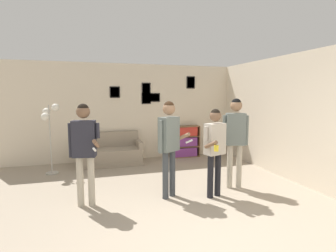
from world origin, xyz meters
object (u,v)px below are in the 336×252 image
at_px(bottle_on_floor, 90,169).
at_px(floor_lamp, 49,121).
at_px(person_watcher_holding_cup, 215,144).
at_px(bookshelf, 184,142).
at_px(couch, 110,153).
at_px(person_player_foreground_left, 84,144).
at_px(person_spectator_near_bookshelf, 235,133).
at_px(person_player_foreground_center, 169,139).

bearing_deg(bottle_on_floor, floor_lamp, 166.10).
bearing_deg(person_watcher_holding_cup, bookshelf, 80.08).
height_order(couch, person_player_foreground_left, person_player_foreground_left).
height_order(person_watcher_holding_cup, bottle_on_floor, person_watcher_holding_cup).
height_order(person_watcher_holding_cup, person_spectator_near_bookshelf, person_spectator_near_bookshelf).
height_order(person_player_foreground_left, person_watcher_holding_cup, person_player_foreground_left).
xyz_separation_m(floor_lamp, bottle_on_floor, (0.85, -0.21, -1.14)).
bearing_deg(person_spectator_near_bookshelf, person_watcher_holding_cup, -152.87).
relative_size(bookshelf, person_player_foreground_center, 0.54).
bearing_deg(person_player_foreground_left, floor_lamp, 110.65).
bearing_deg(person_player_foreground_center, couch, 107.60).
xyz_separation_m(couch, bookshelf, (2.16, 0.20, 0.18)).
height_order(floor_lamp, person_player_foreground_center, person_player_foreground_center).
relative_size(bookshelf, person_watcher_holding_cup, 0.58).
distance_m(floor_lamp, person_player_foreground_left, 2.26).
xyz_separation_m(person_player_foreground_left, person_player_foreground_center, (1.42, -0.03, 0.02)).
bearing_deg(bookshelf, person_spectator_near_bookshelf, -88.98).
xyz_separation_m(person_player_foreground_left, bottle_on_floor, (0.05, 1.90, -0.95)).
relative_size(floor_lamp, person_spectator_near_bookshelf, 0.93).
relative_size(couch, bottle_on_floor, 6.86).
bearing_deg(floor_lamp, person_spectator_near_bookshelf, -29.71).
bearing_deg(couch, floor_lamp, -159.63).
distance_m(couch, floor_lamp, 1.75).
xyz_separation_m(bookshelf, person_watcher_holding_cup, (-0.54, -3.06, 0.51)).
relative_size(couch, bookshelf, 1.80).
distance_m(bookshelf, person_watcher_holding_cup, 3.15).
relative_size(bookshelf, bottle_on_floor, 3.82).
bearing_deg(person_player_foreground_left, couch, 77.44).
bearing_deg(bottle_on_floor, person_spectator_near_bookshelf, -33.84).
bearing_deg(bookshelf, person_player_foreground_center, -114.87).
height_order(couch, floor_lamp, floor_lamp).
distance_m(floor_lamp, person_watcher_holding_cup, 3.82).
height_order(couch, bookshelf, bookshelf).
bearing_deg(person_player_foreground_left, bottle_on_floor, 88.39).
distance_m(couch, person_player_foreground_left, 2.79).
bearing_deg(floor_lamp, person_player_foreground_left, -69.35).
bearing_deg(bookshelf, floor_lamp, -168.60).
xyz_separation_m(couch, person_player_foreground_left, (-0.58, -2.62, 0.76)).
distance_m(person_player_foreground_center, person_watcher_holding_cup, 0.82).
distance_m(person_spectator_near_bookshelf, bottle_on_floor, 3.45).
relative_size(person_watcher_holding_cup, bottle_on_floor, 6.57).
height_order(person_player_foreground_center, bottle_on_floor, person_player_foreground_center).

